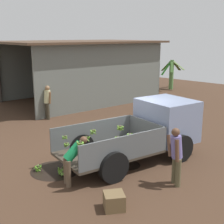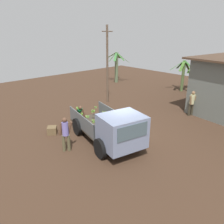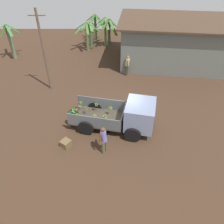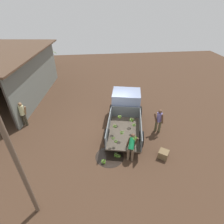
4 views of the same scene
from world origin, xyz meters
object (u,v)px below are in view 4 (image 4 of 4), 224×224
object	(u,v)px
person_bystander_near_shed	(22,113)
banana_bunch_on_ground_2	(103,161)
utility_pole	(16,160)
person_worker_loading	(131,146)
wooden_crate_0	(163,154)
banana_bunch_on_ground_0	(116,155)
cargo_truck	(126,107)
person_foreground_visitor	(159,120)
banana_bunch_on_ground_1	(119,156)

from	to	relation	value
person_bystander_near_shed	banana_bunch_on_ground_2	xyz separation A→B (m)	(-3.87, -4.99, -0.83)
banana_bunch_on_ground_2	utility_pole	bearing A→B (deg)	126.78
utility_pole	person_worker_loading	xyz separation A→B (m)	(2.35, -4.30, -2.17)
banana_bunch_on_ground_2	wooden_crate_0	bearing A→B (deg)	-88.88
person_bystander_near_shed	banana_bunch_on_ground_0	bearing A→B (deg)	-102.47
cargo_truck	banana_bunch_on_ground_2	world-z (taller)	cargo_truck
cargo_truck	banana_bunch_on_ground_2	distance (m)	4.19
banana_bunch_on_ground_0	banana_bunch_on_ground_2	size ratio (longest dim) A/B	1.12
utility_pole	banana_bunch_on_ground_0	bearing A→B (deg)	-55.05
cargo_truck	utility_pole	bearing A→B (deg)	153.66
person_foreground_visitor	wooden_crate_0	bearing A→B (deg)	22.76
banana_bunch_on_ground_2	wooden_crate_0	distance (m)	3.22
banana_bunch_on_ground_0	wooden_crate_0	size ratio (longest dim) A/B	0.59
person_foreground_visitor	banana_bunch_on_ground_0	distance (m)	3.48
banana_bunch_on_ground_1	banana_bunch_on_ground_2	xyz separation A→B (m)	(-0.33, 0.85, 0.02)
banana_bunch_on_ground_1	wooden_crate_0	world-z (taller)	wooden_crate_0
wooden_crate_0	banana_bunch_on_ground_1	bearing A→B (deg)	83.54
utility_pole	person_foreground_visitor	distance (m)	7.97
utility_pole	banana_bunch_on_ground_1	size ratio (longest dim) A/B	30.30
wooden_crate_0	utility_pole	bearing A→B (deg)	109.75
person_bystander_near_shed	cargo_truck	bearing A→B (deg)	-72.55
utility_pole	person_foreground_visitor	xyz separation A→B (m)	(4.28, -6.40, -2.04)
banana_bunch_on_ground_0	banana_bunch_on_ground_1	world-z (taller)	banana_bunch_on_ground_0
person_worker_loading	wooden_crate_0	size ratio (longest dim) A/B	2.80
person_foreground_visitor	person_bystander_near_shed	xyz separation A→B (m)	(1.69, 8.57, 0.01)
cargo_truck	person_foreground_visitor	world-z (taller)	cargo_truck
utility_pole	wooden_crate_0	bearing A→B (deg)	-70.25
person_worker_loading	person_foreground_visitor	bearing A→B (deg)	-26.44
cargo_truck	banana_bunch_on_ground_0	distance (m)	3.59
cargo_truck	banana_bunch_on_ground_0	world-z (taller)	cargo_truck
banana_bunch_on_ground_2	wooden_crate_0	world-z (taller)	wooden_crate_0
person_foreground_visitor	person_bystander_near_shed	distance (m)	8.74
utility_pole	person_bystander_near_shed	distance (m)	6.67
banana_bunch_on_ground_2	person_foreground_visitor	bearing A→B (deg)	-58.81
utility_pole	banana_bunch_on_ground_0	distance (m)	5.17
utility_pole	banana_bunch_on_ground_1	bearing A→B (deg)	-56.42
utility_pole	banana_bunch_on_ground_1	world-z (taller)	utility_pole
person_foreground_visitor	banana_bunch_on_ground_0	world-z (taller)	person_foreground_visitor
utility_pole	cargo_truck	bearing A→B (deg)	-38.53
person_bystander_near_shed	banana_bunch_on_ground_1	world-z (taller)	person_bystander_near_shed
cargo_truck	wooden_crate_0	xyz separation A→B (m)	(-3.62, -1.43, -0.83)
wooden_crate_0	person_worker_loading	bearing A→B (deg)	83.98
cargo_truck	person_bystander_near_shed	distance (m)	6.78
person_foreground_visitor	person_worker_loading	distance (m)	2.86
cargo_truck	person_worker_loading	xyz separation A→B (m)	(-3.43, 0.31, -0.23)
utility_pole	banana_bunch_on_ground_0	size ratio (longest dim) A/B	20.01
cargo_truck	wooden_crate_0	distance (m)	3.98
banana_bunch_on_ground_0	wooden_crate_0	distance (m)	2.52
person_worker_loading	banana_bunch_on_ground_0	bearing A→B (deg)	102.08
utility_pole	banana_bunch_on_ground_2	bearing A→B (deg)	-53.22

